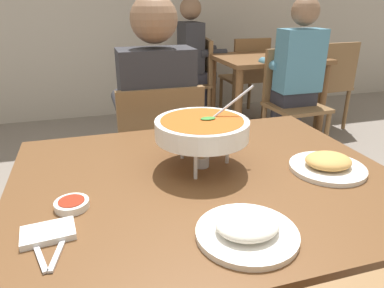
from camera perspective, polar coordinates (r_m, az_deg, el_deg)
dining_table_main at (r=1.17m, az=2.16°, el=-10.13°), size 1.18×0.95×0.77m
chair_diner_main at (r=1.89m, az=-5.36°, el=-2.01°), size 0.44×0.44×0.90m
diner_main at (r=1.84m, az=-5.83°, el=5.13°), size 0.40×0.45×1.31m
curry_bowl at (r=1.13m, az=1.62°, el=2.36°), size 0.33×0.30×0.26m
rice_plate at (r=0.85m, az=8.86°, el=-13.35°), size 0.24×0.24×0.06m
appetizer_plate at (r=1.22m, az=21.00°, el=-3.08°), size 0.24×0.24×0.06m
sauce_dish at (r=1.00m, az=-18.78°, el=-9.13°), size 0.09×0.09×0.02m
napkin_folded at (r=0.91m, az=-22.13°, el=-13.11°), size 0.13×0.09×0.02m
fork_utensil at (r=0.88m, az=-23.65°, el=-15.27°), size 0.06×0.17×0.01m
spoon_utensil at (r=0.87m, az=-20.30°, el=-15.02°), size 0.05×0.17×0.01m
dining_table_far at (r=3.66m, az=11.92°, el=11.48°), size 1.00×0.80×0.77m
chair_bg_left at (r=3.21m, az=15.61°, el=7.46°), size 0.47×0.47×0.90m
chair_bg_middle at (r=3.92m, az=0.87°, el=10.84°), size 0.50×0.50×0.90m
chair_bg_right at (r=3.95m, az=21.21°, el=9.45°), size 0.47×0.47×0.90m
chair_bg_corner at (r=4.13m, az=8.78°, el=11.18°), size 0.44×0.44×0.90m
patron_bg_left at (r=3.13m, az=16.43°, el=11.48°), size 0.40×0.45×1.31m
patron_bg_middle at (r=3.88m, az=0.35°, el=14.27°), size 0.45×0.40×1.31m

